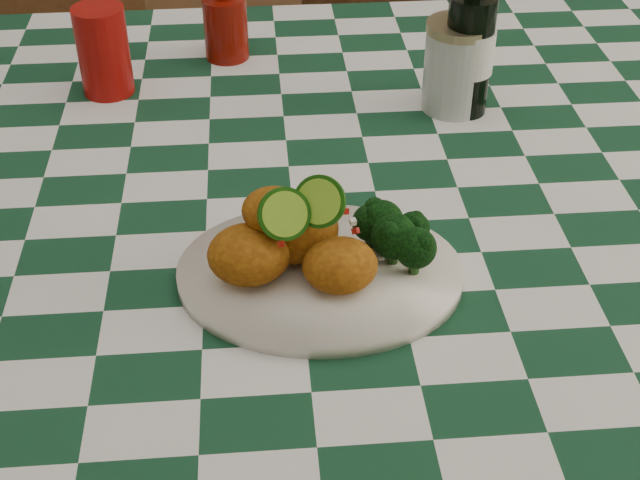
{
  "coord_description": "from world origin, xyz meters",
  "views": [
    {
      "loc": [
        -0.04,
        -0.96,
        1.4
      ],
      "look_at": [
        0.02,
        -0.23,
        0.84
      ],
      "focal_mm": 50.0,
      "sensor_mm": 36.0,
      "label": 1
    }
  ],
  "objects_px": {
    "fried_chicken_pile": "(306,229)",
    "dining_table": "(294,382)",
    "plate": "(320,274)",
    "red_tumbler": "(103,51)",
    "ketchup_bottle": "(225,14)",
    "wooden_chair_right": "(379,102)",
    "wooden_chair_left": "(91,140)",
    "beer_bottle": "(471,31)",
    "mason_jar": "(456,66)"
  },
  "relations": [
    {
      "from": "wooden_chair_left",
      "to": "red_tumbler",
      "type": "bearing_deg",
      "value": -96.88
    },
    {
      "from": "fried_chicken_pile",
      "to": "mason_jar",
      "type": "distance_m",
      "value": 0.43
    },
    {
      "from": "plate",
      "to": "wooden_chair_left",
      "type": "height_order",
      "value": "wooden_chair_left"
    },
    {
      "from": "red_tumbler",
      "to": "beer_bottle",
      "type": "xyz_separation_m",
      "value": [
        0.5,
        -0.1,
        0.05
      ]
    },
    {
      "from": "wooden_chair_right",
      "to": "red_tumbler",
      "type": "bearing_deg",
      "value": -114.11
    },
    {
      "from": "mason_jar",
      "to": "dining_table",
      "type": "bearing_deg",
      "value": -150.27
    },
    {
      "from": "dining_table",
      "to": "mason_jar",
      "type": "bearing_deg",
      "value": 29.73
    },
    {
      "from": "wooden_chair_left",
      "to": "fried_chicken_pile",
      "type": "bearing_deg",
      "value": -90.16
    },
    {
      "from": "plate",
      "to": "red_tumbler",
      "type": "relative_size",
      "value": 2.38
    },
    {
      "from": "plate",
      "to": "red_tumbler",
      "type": "xyz_separation_m",
      "value": [
        -0.27,
        0.45,
        0.05
      ]
    },
    {
      "from": "wooden_chair_left",
      "to": "ketchup_bottle",
      "type": "bearing_deg",
      "value": -73.11
    },
    {
      "from": "dining_table",
      "to": "ketchup_bottle",
      "type": "relative_size",
      "value": 11.85
    },
    {
      "from": "plate",
      "to": "beer_bottle",
      "type": "xyz_separation_m",
      "value": [
        0.23,
        0.36,
        0.11
      ]
    },
    {
      "from": "ketchup_bottle",
      "to": "wooden_chair_left",
      "type": "xyz_separation_m",
      "value": [
        -0.31,
        0.37,
        -0.42
      ]
    },
    {
      "from": "beer_bottle",
      "to": "wooden_chair_left",
      "type": "bearing_deg",
      "value": 138.58
    },
    {
      "from": "plate",
      "to": "beer_bottle",
      "type": "height_order",
      "value": "beer_bottle"
    },
    {
      "from": "dining_table",
      "to": "fried_chicken_pile",
      "type": "relative_size",
      "value": 10.27
    },
    {
      "from": "ketchup_bottle",
      "to": "red_tumbler",
      "type": "bearing_deg",
      "value": -149.64
    },
    {
      "from": "wooden_chair_left",
      "to": "wooden_chair_right",
      "type": "bearing_deg",
      "value": -21.79
    },
    {
      "from": "plate",
      "to": "wooden_chair_right",
      "type": "height_order",
      "value": "wooden_chair_right"
    },
    {
      "from": "red_tumbler",
      "to": "fried_chicken_pile",
      "type": "bearing_deg",
      "value": -60.65
    },
    {
      "from": "red_tumbler",
      "to": "beer_bottle",
      "type": "distance_m",
      "value": 0.51
    },
    {
      "from": "dining_table",
      "to": "wooden_chair_left",
      "type": "bearing_deg",
      "value": 119.2
    },
    {
      "from": "dining_table",
      "to": "mason_jar",
      "type": "relative_size",
      "value": 13.1
    },
    {
      "from": "fried_chicken_pile",
      "to": "plate",
      "type": "bearing_deg",
      "value": 0.0
    },
    {
      "from": "ketchup_bottle",
      "to": "wooden_chair_right",
      "type": "height_order",
      "value": "wooden_chair_right"
    },
    {
      "from": "fried_chicken_pile",
      "to": "mason_jar",
      "type": "xyz_separation_m",
      "value": [
        0.23,
        0.37,
        -0.01
      ]
    },
    {
      "from": "wooden_chair_right",
      "to": "wooden_chair_left",
      "type": "bearing_deg",
      "value": -158.18
    },
    {
      "from": "dining_table",
      "to": "wooden_chair_right",
      "type": "distance_m",
      "value": 0.75
    },
    {
      "from": "dining_table",
      "to": "beer_bottle",
      "type": "bearing_deg",
      "value": 26.89
    },
    {
      "from": "ketchup_bottle",
      "to": "mason_jar",
      "type": "distance_m",
      "value": 0.37
    },
    {
      "from": "ketchup_bottle",
      "to": "wooden_chair_left",
      "type": "bearing_deg",
      "value": 130.14
    },
    {
      "from": "fried_chicken_pile",
      "to": "beer_bottle",
      "type": "relative_size",
      "value": 0.68
    },
    {
      "from": "beer_bottle",
      "to": "fried_chicken_pile",
      "type": "bearing_deg",
      "value": -124.42
    },
    {
      "from": "fried_chicken_pile",
      "to": "dining_table",
      "type": "bearing_deg",
      "value": 91.64
    },
    {
      "from": "ketchup_bottle",
      "to": "mason_jar",
      "type": "height_order",
      "value": "ketchup_bottle"
    },
    {
      "from": "plate",
      "to": "red_tumbler",
      "type": "bearing_deg",
      "value": 120.73
    },
    {
      "from": "red_tumbler",
      "to": "wooden_chair_right",
      "type": "relative_size",
      "value": 0.13
    },
    {
      "from": "fried_chicken_pile",
      "to": "mason_jar",
      "type": "relative_size",
      "value": 1.28
    },
    {
      "from": "mason_jar",
      "to": "beer_bottle",
      "type": "xyz_separation_m",
      "value": [
        0.01,
        -0.01,
        0.05
      ]
    },
    {
      "from": "ketchup_bottle",
      "to": "beer_bottle",
      "type": "xyz_separation_m",
      "value": [
        0.33,
        -0.2,
        0.05
      ]
    },
    {
      "from": "fried_chicken_pile",
      "to": "wooden_chair_right",
      "type": "height_order",
      "value": "wooden_chair_right"
    },
    {
      "from": "beer_bottle",
      "to": "wooden_chair_left",
      "type": "relative_size",
      "value": 0.27
    },
    {
      "from": "wooden_chair_right",
      "to": "ketchup_bottle",
      "type": "bearing_deg",
      "value": -107.97
    },
    {
      "from": "dining_table",
      "to": "beer_bottle",
      "type": "distance_m",
      "value": 0.58
    },
    {
      "from": "plate",
      "to": "ketchup_bottle",
      "type": "bearing_deg",
      "value": 100.08
    },
    {
      "from": "plate",
      "to": "red_tumbler",
      "type": "height_order",
      "value": "red_tumbler"
    },
    {
      "from": "ketchup_bottle",
      "to": "fried_chicken_pile",
      "type": "bearing_deg",
      "value": -81.39
    },
    {
      "from": "red_tumbler",
      "to": "wooden_chair_right",
      "type": "bearing_deg",
      "value": 45.52
    },
    {
      "from": "ketchup_bottle",
      "to": "wooden_chair_right",
      "type": "bearing_deg",
      "value": 51.66
    }
  ]
}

